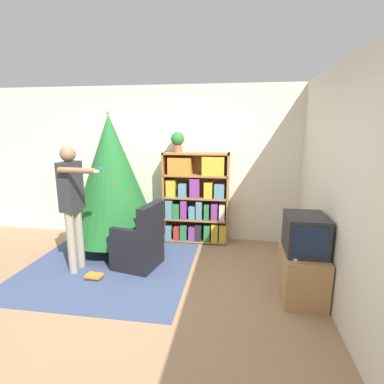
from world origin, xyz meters
TOP-DOWN VIEW (x-y plane):
  - ground_plane at (0.00, 0.00)m, footprint 14.00×14.00m
  - wall_back at (0.00, 1.92)m, footprint 8.00×0.10m
  - wall_right at (2.27, 0.00)m, footprint 0.10×8.00m
  - area_rug at (-0.54, 0.51)m, footprint 2.29×2.18m
  - bookshelf at (0.53, 1.68)m, footprint 1.08×0.31m
  - tv_stand at (1.97, 0.18)m, footprint 0.46×0.71m
  - television at (1.97, 0.18)m, footprint 0.43×0.52m
  - game_remote at (1.84, -0.03)m, footprint 0.04×0.12m
  - christmas_tree at (-0.72, 1.20)m, footprint 1.41×1.41m
  - armchair at (-0.11, 0.62)m, footprint 0.67×0.67m
  - standing_person at (-0.93, 0.39)m, footprint 0.62×0.50m
  - potted_plant at (0.23, 1.69)m, footprint 0.22×0.22m
  - book_pile_near_tree at (-0.27, 0.91)m, footprint 0.20×0.15m
  - book_pile_by_chair at (-0.59, 0.18)m, footprint 0.22×0.16m

SIDE VIEW (x-z plane):
  - ground_plane at x=0.00m, z-range 0.00..0.00m
  - area_rug at x=-0.54m, z-range 0.00..0.01m
  - book_pile_by_chair at x=-0.59m, z-range 0.00..0.06m
  - book_pile_near_tree at x=-0.27m, z-range 0.00..0.10m
  - tv_stand at x=1.97m, z-range 0.00..0.55m
  - armchair at x=-0.11m, z-range -0.14..0.78m
  - game_remote at x=1.84m, z-range 0.55..0.57m
  - bookshelf at x=0.53m, z-range -0.03..1.49m
  - television at x=1.97m, z-range 0.55..0.98m
  - standing_person at x=-0.93m, z-range 0.16..1.85m
  - christmas_tree at x=-0.72m, z-range 0.07..2.26m
  - wall_back at x=0.00m, z-range 0.00..2.60m
  - wall_right at x=2.27m, z-range 0.00..2.60m
  - potted_plant at x=0.23m, z-range 1.54..1.87m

